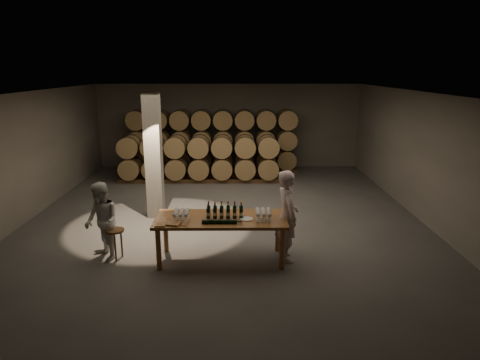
{
  "coord_description": "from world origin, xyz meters",
  "views": [
    {
      "loc": [
        0.32,
        -10.49,
        3.77
      ],
      "look_at": [
        0.4,
        -0.31,
        1.1
      ],
      "focal_mm": 32.0,
      "sensor_mm": 36.0,
      "label": 1
    }
  ],
  "objects_px": {
    "stool": "(115,235)",
    "bottle_cluster": "(225,212)",
    "tasting_table": "(221,223)",
    "notebook_near": "(173,224)",
    "person_man": "(287,216)",
    "plate": "(246,219)",
    "person_woman": "(102,222)"
  },
  "relations": [
    {
      "from": "stool",
      "to": "bottle_cluster",
      "type": "bearing_deg",
      "value": -1.06
    },
    {
      "from": "tasting_table",
      "to": "stool",
      "type": "distance_m",
      "value": 2.16
    },
    {
      "from": "notebook_near",
      "to": "stool",
      "type": "distance_m",
      "value": 1.4
    },
    {
      "from": "notebook_near",
      "to": "person_man",
      "type": "bearing_deg",
      "value": 24.62
    },
    {
      "from": "notebook_near",
      "to": "plate",
      "type": "bearing_deg",
      "value": 25.59
    },
    {
      "from": "plate",
      "to": "tasting_table",
      "type": "bearing_deg",
      "value": 169.65
    },
    {
      "from": "tasting_table",
      "to": "plate",
      "type": "distance_m",
      "value": 0.53
    },
    {
      "from": "tasting_table",
      "to": "plate",
      "type": "xyz_separation_m",
      "value": [
        0.51,
        -0.09,
        0.11
      ]
    },
    {
      "from": "person_woman",
      "to": "notebook_near",
      "type": "bearing_deg",
      "value": 35.35
    },
    {
      "from": "tasting_table",
      "to": "person_man",
      "type": "relative_size",
      "value": 1.4
    },
    {
      "from": "bottle_cluster",
      "to": "person_man",
      "type": "bearing_deg",
      "value": -0.39
    },
    {
      "from": "bottle_cluster",
      "to": "stool",
      "type": "xyz_separation_m",
      "value": [
        -2.22,
        0.04,
        -0.49
      ]
    },
    {
      "from": "plate",
      "to": "person_man",
      "type": "relative_size",
      "value": 0.14
    },
    {
      "from": "tasting_table",
      "to": "stool",
      "type": "height_order",
      "value": "tasting_table"
    },
    {
      "from": "tasting_table",
      "to": "notebook_near",
      "type": "xyz_separation_m",
      "value": [
        -0.89,
        -0.37,
        0.12
      ]
    },
    {
      "from": "bottle_cluster",
      "to": "notebook_near",
      "type": "bearing_deg",
      "value": -156.76
    },
    {
      "from": "plate",
      "to": "person_woman",
      "type": "height_order",
      "value": "person_woman"
    },
    {
      "from": "stool",
      "to": "person_woman",
      "type": "bearing_deg",
      "value": -177.06
    },
    {
      "from": "bottle_cluster",
      "to": "person_man",
      "type": "height_order",
      "value": "person_man"
    },
    {
      "from": "stool",
      "to": "person_man",
      "type": "bearing_deg",
      "value": -0.82
    },
    {
      "from": "notebook_near",
      "to": "person_woman",
      "type": "distance_m",
      "value": 1.57
    },
    {
      "from": "notebook_near",
      "to": "person_woman",
      "type": "bearing_deg",
      "value": 177.68
    },
    {
      "from": "person_woman",
      "to": "tasting_table",
      "type": "bearing_deg",
      "value": 50.17
    },
    {
      "from": "notebook_near",
      "to": "person_man",
      "type": "relative_size",
      "value": 0.14
    },
    {
      "from": "person_woman",
      "to": "bottle_cluster",
      "type": "bearing_deg",
      "value": 51.18
    },
    {
      "from": "tasting_table",
      "to": "person_man",
      "type": "xyz_separation_m",
      "value": [
        1.32,
        0.03,
        0.13
      ]
    },
    {
      "from": "plate",
      "to": "person_woman",
      "type": "bearing_deg",
      "value": 176.79
    },
    {
      "from": "tasting_table",
      "to": "bottle_cluster",
      "type": "height_order",
      "value": "bottle_cluster"
    },
    {
      "from": "person_man",
      "to": "stool",
      "type": "bearing_deg",
      "value": 78.18
    },
    {
      "from": "bottle_cluster",
      "to": "person_man",
      "type": "distance_m",
      "value": 1.24
    },
    {
      "from": "notebook_near",
      "to": "person_man",
      "type": "height_order",
      "value": "person_man"
    },
    {
      "from": "tasting_table",
      "to": "bottle_cluster",
      "type": "distance_m",
      "value": 0.23
    }
  ]
}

